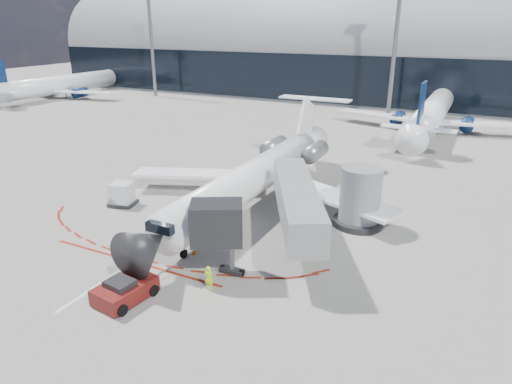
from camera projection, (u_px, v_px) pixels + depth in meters
The scene contains 15 objects.
ground at pixel (220, 205), 40.55m from camera, with size 260.00×260.00×0.00m, color gray.
apron_centerline at pixel (231, 197), 42.22m from camera, with size 0.25×40.00×0.01m, color silver.
apron_stop_bar at pixel (133, 262), 30.91m from camera, with size 14.00×0.25×0.01m, color maroon.
terminal_building at pixel (384, 57), 91.97m from camera, with size 150.00×24.15×24.00m.
jet_bridge at pixel (315, 203), 32.86m from camera, with size 10.03×15.20×4.90m.
light_mast_west at pixel (151, 36), 95.22m from camera, with size 0.70×0.70×25.00m, color slate.
light_mast_centre at pixel (396, 40), 74.26m from camera, with size 0.70×0.70×25.00m, color slate.
regional_jet at pixel (258, 174), 40.17m from camera, with size 25.68×31.67×7.93m.
pushback_tug at pixel (125, 290), 26.50m from camera, with size 2.73×5.61×1.43m.
ramp_worker at pixel (209, 278), 27.45m from camera, with size 0.58×0.38×1.59m, color #B9FA1A.
uld_container at pixel (122, 194), 40.08m from camera, with size 2.58×2.34×2.06m.
safety_cone_left at pixel (119, 189), 43.68m from camera, with size 0.34×0.34×0.48m, color #E45D04.
safety_cone_right at pixel (194, 251), 31.85m from camera, with size 0.31×0.31×0.43m, color #E45D04.
bg_airliner_0 at pixel (59, 72), 96.29m from camera, with size 32.99×34.93×10.67m, color white, non-canonical shape.
bg_airliner_1 at pixel (435, 94), 66.56m from camera, with size 33.34×35.30×10.79m, color white, non-canonical shape.
Camera 1 is at (19.66, -32.18, 15.28)m, focal length 32.00 mm.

